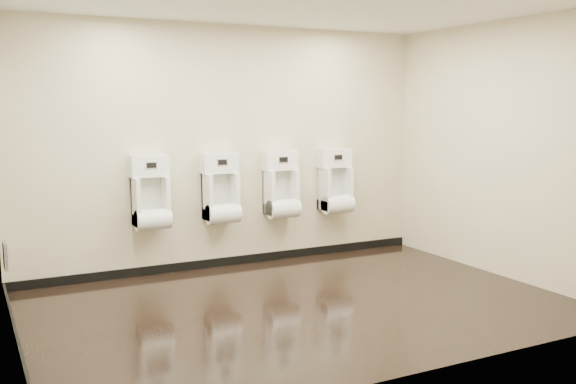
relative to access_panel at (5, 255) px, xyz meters
name	(u,v)px	position (x,y,z in m)	size (l,w,h in m)	color
ground	(301,305)	(2.48, -1.20, -0.50)	(5.00, 3.50, 0.00)	black
ceiling	(302,2)	(2.48, -1.20, 2.30)	(5.00, 3.50, 0.00)	silver
back_wall	(230,147)	(2.48, 0.55, 0.90)	(5.00, 0.02, 2.80)	beige
front_wall	(423,177)	(2.48, -2.95, 0.90)	(5.00, 0.02, 2.80)	beige
left_wall	(6,171)	(-0.02, -1.20, 0.90)	(0.02, 3.50, 2.80)	beige
right_wall	(502,150)	(4.98, -1.20, 0.90)	(0.02, 3.50, 2.80)	beige
tile_overlay_left	(7,171)	(-0.01, -1.20, 0.90)	(0.01, 3.50, 2.80)	silver
skirting_back	(232,261)	(2.48, 0.54, -0.45)	(5.00, 0.02, 0.10)	black
skirting_left	(18,344)	(-0.01, -1.20, -0.45)	(0.02, 3.50, 0.10)	black
access_panel	(5,255)	(0.00, 0.00, 0.00)	(0.04, 0.25, 0.25)	#9E9EA3
urinal_0	(151,198)	(1.50, 0.41, 0.39)	(0.42, 0.32, 0.79)	white
urinal_1	(221,193)	(2.31, 0.41, 0.39)	(0.42, 0.32, 0.79)	white
urinal_2	(281,189)	(3.08, 0.41, 0.39)	(0.42, 0.32, 0.79)	white
urinal_3	(336,186)	(3.84, 0.41, 0.39)	(0.42, 0.32, 0.79)	white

